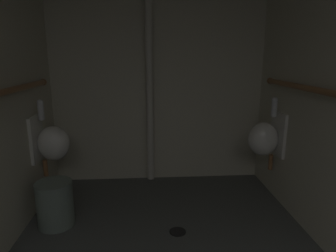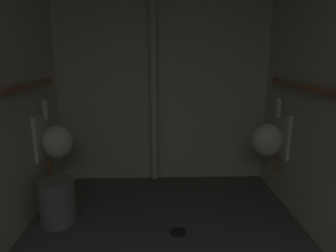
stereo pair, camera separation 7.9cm
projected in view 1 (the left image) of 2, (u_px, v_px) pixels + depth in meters
The scene contains 6 objects.
wall_back at pixel (158, 76), 3.38m from camera, with size 2.53×0.06×2.47m, color beige.
urinal_left_mid at pixel (51, 142), 2.84m from camera, with size 0.32×0.30×0.76m.
urinal_right_mid at pixel (265, 138), 2.99m from camera, with size 0.32×0.30×0.76m.
standpipe_back_wall at pixel (149, 76), 3.26m from camera, with size 0.08×0.08×2.42m, color beige.
floor_drain at pixel (178, 231), 2.51m from camera, with size 0.14×0.14×0.01m, color black.
waste_bin at pixel (55, 204), 2.58m from camera, with size 0.31×0.31×0.40m, color slate.
Camera 1 is at (-0.12, 0.11, 1.46)m, focal length 31.63 mm.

